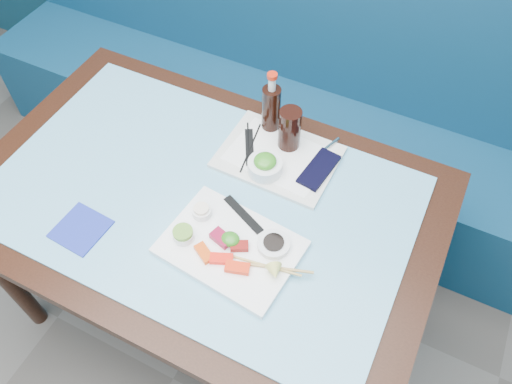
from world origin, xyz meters
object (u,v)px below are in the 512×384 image
at_px(serving_tray, 278,157).
at_px(cola_bottle_body, 271,110).
at_px(sashimi_plate, 231,247).
at_px(blue_napkin, 81,229).
at_px(dining_table, 203,214).
at_px(cola_glass, 290,129).
at_px(seaweed_bowl, 265,167).
at_px(booth_bench, 302,111).

xyz_separation_m(serving_tray, cola_bottle_body, (-0.08, 0.10, 0.08)).
height_order(sashimi_plate, blue_napkin, sashimi_plate).
distance_m(dining_table, cola_glass, 0.37).
relative_size(dining_table, serving_tray, 3.93).
distance_m(dining_table, sashimi_plate, 0.23).
height_order(dining_table, blue_napkin, blue_napkin).
xyz_separation_m(seaweed_bowl, cola_glass, (0.02, 0.13, 0.05)).
xyz_separation_m(dining_table, cola_bottle_body, (0.07, 0.34, 0.18)).
bearing_deg(dining_table, cola_bottle_body, 78.54).
height_order(seaweed_bowl, cola_glass, cola_glass).
height_order(dining_table, cola_bottle_body, cola_bottle_body).
bearing_deg(booth_bench, sashimi_plate, -80.22).
distance_m(booth_bench, serving_tray, 0.73).
distance_m(booth_bench, cola_bottle_body, 0.69).
bearing_deg(sashimi_plate, booth_bench, 105.58).
bearing_deg(serving_tray, booth_bench, 104.61).
relative_size(cola_glass, blue_napkin, 1.06).
bearing_deg(seaweed_bowl, cola_glass, 81.25).
distance_m(sashimi_plate, blue_napkin, 0.43).
height_order(serving_tray, blue_napkin, serving_tray).
distance_m(sashimi_plate, serving_tray, 0.35).
bearing_deg(cola_bottle_body, blue_napkin, -117.89).
bearing_deg(blue_napkin, sashimi_plate, 17.77).
height_order(cola_glass, blue_napkin, cola_glass).
relative_size(dining_table, sashimi_plate, 3.90).
distance_m(dining_table, seaweed_bowl, 0.24).
relative_size(dining_table, cola_glass, 9.83).
xyz_separation_m(booth_bench, dining_table, (0.00, -0.84, 0.29)).
relative_size(booth_bench, cola_glass, 21.07).
height_order(cola_bottle_body, blue_napkin, cola_bottle_body).
distance_m(booth_bench, sashimi_plate, 1.05).
distance_m(dining_table, serving_tray, 0.29).
bearing_deg(dining_table, cola_glass, 62.11).
distance_m(serving_tray, seaweed_bowl, 0.08).
relative_size(booth_bench, blue_napkin, 22.30).
relative_size(booth_bench, seaweed_bowl, 28.63).
bearing_deg(blue_napkin, cola_bottle_body, 62.11).
bearing_deg(cola_glass, booth_bench, 105.73).
bearing_deg(booth_bench, seaweed_bowl, -78.79).
bearing_deg(sashimi_plate, cola_glass, 97.27).
bearing_deg(cola_bottle_body, cola_glass, -29.77).
relative_size(sashimi_plate, cola_bottle_body, 2.12).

